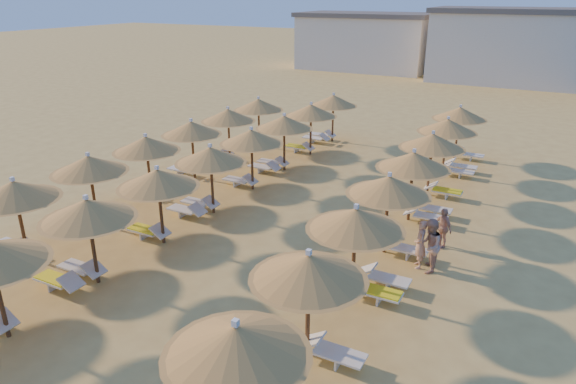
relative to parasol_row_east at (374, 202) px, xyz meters
The scene contains 9 objects.
ground 4.73m from the parasol_row_east, 154.42° to the right, with size 220.00×220.00×0.00m, color tan.
hotel_blocks 44.31m from the parasol_row_east, 90.02° to the left, with size 46.56×10.77×8.10m.
parasol_row_east is the anchor object (origin of this frame).
parasol_row_west 7.52m from the parasol_row_east, behind, with size 2.98×31.57×3.04m.
parasol_row_inland 11.08m from the parasol_row_east, behind, with size 2.98×22.04×3.04m.
loungers 5.76m from the parasol_row_east, behind, with size 14.07×29.21×0.66m.
beachgoer_b 2.52m from the parasol_row_east, 29.50° to the left, with size 0.91×0.71×1.87m, color tan.
beachgoer_a 2.42m from the parasol_row_east, 38.68° to the left, with size 0.63×0.41×1.71m, color tan.
beachgoer_c 3.86m from the parasol_row_east, 59.92° to the left, with size 0.89×0.37×1.53m, color tan.
Camera 1 is at (8.28, -12.89, 8.79)m, focal length 32.00 mm.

